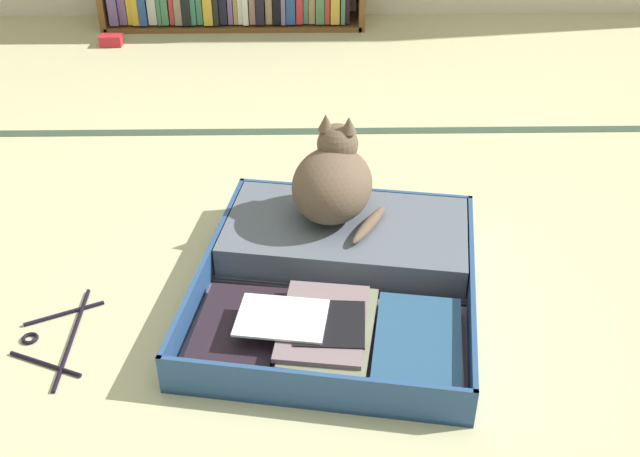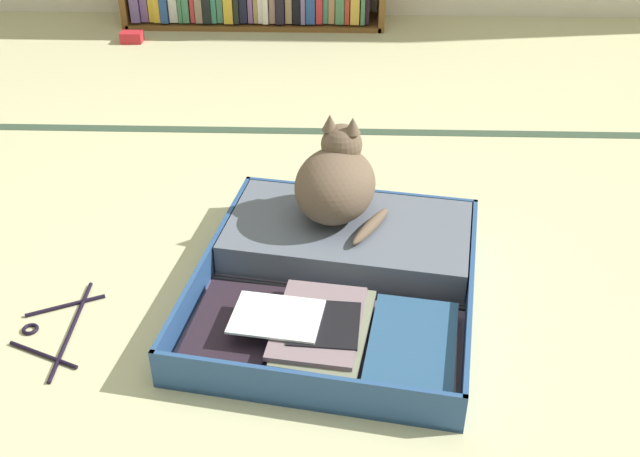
{
  "view_description": "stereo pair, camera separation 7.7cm",
  "coord_description": "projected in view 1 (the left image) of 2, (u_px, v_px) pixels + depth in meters",
  "views": [
    {
      "loc": [
        -0.05,
        -1.48,
        1.26
      ],
      "look_at": [
        -0.02,
        0.14,
        0.18
      ],
      "focal_mm": 42.52,
      "sensor_mm": 36.0,
      "label": 1
    },
    {
      "loc": [
        0.03,
        -1.48,
        1.26
      ],
      "look_at": [
        -0.02,
        0.14,
        0.18
      ],
      "focal_mm": 42.52,
      "sensor_mm": 36.0,
      "label": 2
    }
  ],
  "objects": [
    {
      "name": "open_suitcase",
      "position": [
        341.0,
        271.0,
        2.01
      ],
      "size": [
        0.82,
        0.9,
        0.11
      ],
      "color": "navy",
      "rests_on": "ground_plane"
    },
    {
      "name": "clothes_hanger",
      "position": [
        58.0,
        338.0,
        1.85
      ],
      "size": [
        0.19,
        0.37,
        0.01
      ],
      "color": "black",
      "rests_on": "ground_plane"
    },
    {
      "name": "black_cat",
      "position": [
        334.0,
        181.0,
        2.08
      ],
      "size": [
        0.3,
        0.33,
        0.28
      ],
      "color": "brown",
      "rests_on": "open_suitcase"
    },
    {
      "name": "tatami_border",
      "position": [
        321.0,
        131.0,
        2.8
      ],
      "size": [
        4.8,
        0.05,
        0.0
      ],
      "color": "#334635",
      "rests_on": "ground_plane"
    },
    {
      "name": "ground_plane",
      "position": [
        329.0,
        316.0,
        1.93
      ],
      "size": [
        10.0,
        10.0,
        0.0
      ],
      "primitive_type": "plane",
      "color": "#C0BC8E"
    },
    {
      "name": "small_red_pouch",
      "position": [
        111.0,
        40.0,
        3.53
      ],
      "size": [
        0.1,
        0.07,
        0.05
      ],
      "color": "red",
      "rests_on": "ground_plane"
    }
  ]
}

